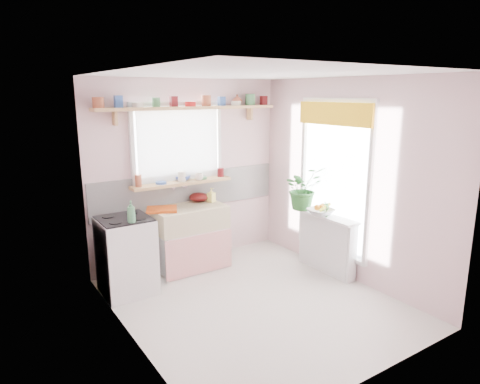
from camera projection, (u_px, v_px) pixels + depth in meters
room at (259, 167)px, 5.58m from camera, size 3.20×3.20×3.20m
sink_unit at (190, 237)px, 5.71m from camera, size 0.95×0.65×1.11m
cooker at (126, 255)px, 4.99m from camera, size 0.58×0.58×0.93m
radiator_ledge at (327, 242)px, 5.60m from camera, size 0.22×0.95×0.78m
windowsill at (182, 183)px, 5.70m from camera, size 1.40×0.22×0.04m
pine_shelf at (191, 108)px, 5.55m from camera, size 2.52×0.24×0.04m
shelf_crockery at (190, 102)px, 5.53m from camera, size 2.47×0.11×0.12m
sill_crockery at (182, 177)px, 5.68m from camera, size 1.35×0.11×0.12m
dish_tray at (162, 209)px, 5.42m from camera, size 0.46×0.41×0.04m
colander at (199, 197)px, 5.88m from camera, size 0.33×0.33×0.12m
jade_plant at (303, 188)px, 5.73m from camera, size 0.57×0.51×0.58m
fruit_bowl at (321, 212)px, 5.50m from camera, size 0.35×0.35×0.08m
herb_pot at (326, 209)px, 5.41m from camera, size 0.12×0.09×0.20m
soap_bottle_sink at (211, 195)px, 5.84m from camera, size 0.12×0.12×0.20m
sill_cup at (199, 177)px, 5.75m from camera, size 0.14×0.14×0.09m
sill_bowl at (182, 178)px, 5.75m from camera, size 0.27×0.27×0.07m
shelf_vase at (237, 100)px, 5.98m from camera, size 0.15×0.15×0.15m
cooker_bottle at (131, 212)px, 4.69m from camera, size 0.12×0.12×0.25m
fruit at (321, 207)px, 5.49m from camera, size 0.20×0.14×0.10m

